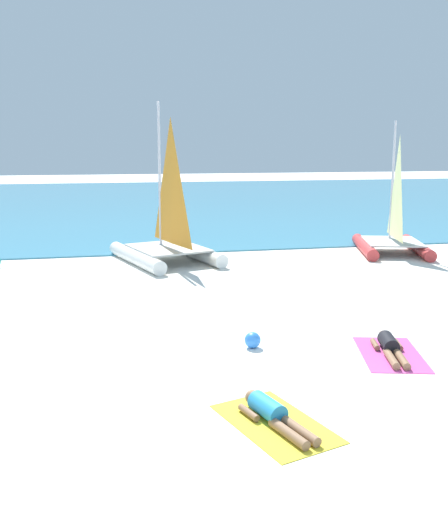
% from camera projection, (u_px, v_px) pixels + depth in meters
% --- Properties ---
extents(ground_plane, '(120.00, 120.00, 0.00)m').
position_uv_depth(ground_plane, '(197.00, 268.00, 18.73)').
color(ground_plane, white).
extents(ocean_water, '(120.00, 40.00, 0.05)m').
position_uv_depth(ocean_water, '(146.00, 201.00, 40.41)').
color(ocean_water, teal).
rests_on(ocean_water, ground).
extents(sailboat_red, '(3.21, 4.11, 4.72)m').
position_uv_depth(sailboat_red, '(392.00, 234.00, 21.12)').
color(sailboat_red, '#CC3838').
rests_on(sailboat_red, ground).
extents(sailboat_white, '(3.69, 4.64, 5.28)m').
position_uv_depth(sailboat_white, '(167.00, 239.00, 19.51)').
color(sailboat_white, white).
rests_on(sailboat_white, ground).
extents(towel_left, '(1.63, 2.15, 0.01)m').
position_uv_depth(towel_left, '(275.00, 423.00, 8.28)').
color(towel_left, yellow).
rests_on(towel_left, ground).
extents(sunbather_left, '(0.84, 1.54, 0.30)m').
position_uv_depth(sunbather_left, '(273.00, 413.00, 8.31)').
color(sunbather_left, '#268CCC').
rests_on(sunbather_left, towel_left).
extents(towel_right, '(1.54, 2.11, 0.01)m').
position_uv_depth(towel_right, '(390.00, 354.00, 11.01)').
color(towel_right, '#D84C99').
rests_on(towel_right, ground).
extents(sunbather_right, '(0.77, 1.55, 0.30)m').
position_uv_depth(sunbather_right, '(390.00, 347.00, 11.05)').
color(sunbather_right, black).
rests_on(sunbather_right, towel_right).
extents(beach_ball, '(0.32, 0.32, 0.32)m').
position_uv_depth(beach_ball, '(253.00, 340.00, 11.34)').
color(beach_ball, '#337FE5').
rests_on(beach_ball, ground).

